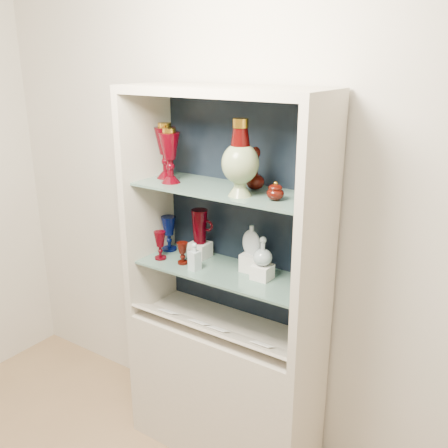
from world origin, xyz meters
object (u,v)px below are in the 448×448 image
Objects in this scene: pedestal_lamp_left at (170,156)px; cobalt_goblet at (169,233)px; enamel_urn at (240,158)px; ruby_goblet_small at (183,253)px; lidded_bowl at (275,190)px; flat_flask at (252,239)px; pedestal_lamp_right at (165,151)px; ruby_decanter_b at (310,177)px; clear_round_decanter at (263,252)px; clear_square_bottle at (195,256)px; ruby_decanter_a at (255,166)px; ruby_goblet_tall at (160,245)px; ruby_pitcher at (200,226)px; cameo_medallion at (318,253)px.

cobalt_goblet is (-0.12, 0.11, -0.46)m from pedestal_lamp_left.
enamel_urn is 0.64m from ruby_goblet_small.
flat_flask is (-0.18, 0.11, -0.30)m from lidded_bowl.
pedestal_lamp_right reaches higher than ruby_decanter_b.
enamel_urn is 0.74m from cobalt_goblet.
lidded_bowl is 0.34m from clear_round_decanter.
cobalt_goblet is at bearing 137.41° from pedestal_lamp_left.
ruby_goblet_small is 0.80× the size of clear_square_bottle.
ruby_decanter_b is at bearing 43.07° from lidded_bowl.
pedestal_lamp_left is 0.11m from pedestal_lamp_right.
cobalt_goblet is 1.40× the size of clear_round_decanter.
ruby_decanter_a is 0.69m from cobalt_goblet.
ruby_goblet_tall is (0.04, -0.13, -0.02)m from cobalt_goblet.
ruby_goblet_small is at bearing -112.70° from ruby_pitcher.
ruby_decanter_a is 1.16× the size of ruby_decanter_b.
ruby_decanter_a is 0.60m from ruby_goblet_small.
enamel_urn reaches higher than pedestal_lamp_left.
ruby_pitcher is (-0.34, 0.01, -0.36)m from ruby_decanter_a.
ruby_pitcher is at bearing 41.86° from ruby_goblet_tall.
pedestal_lamp_left is at bearing -164.68° from ruby_decanter_a.
clear_round_decanter is at bearing 8.02° from ruby_goblet_tall.
ruby_goblet_small is (-0.35, -0.12, -0.48)m from ruby_decanter_a.
ruby_decanter_b is at bearing -16.01° from ruby_pitcher.
clear_square_bottle is 1.18× the size of cameo_medallion.
ruby_decanter_a is at bearing 15.32° from pedestal_lamp_left.
lidded_bowl is 0.37m from cameo_medallion.
cobalt_goblet is (-0.70, 0.10, -0.37)m from lidded_bowl.
pedestal_lamp_right is 2.45× the size of ruby_goblet_small.
ruby_goblet_tall is (-0.08, -0.02, -0.48)m from pedestal_lamp_left.
ruby_goblet_tall is 0.50m from flat_flask.
flat_flask is at bearing 18.94° from ruby_goblet_small.
ruby_decanter_b is at bearing -120.59° from cameo_medallion.
ruby_goblet_tall is 1.05× the size of clear_square_bottle.
cobalt_goblet is 0.31m from clear_square_bottle.
pedestal_lamp_right is at bearing -174.80° from ruby_decanter_a.
clear_square_bottle is (0.10, -0.03, 0.01)m from ruby_goblet_small.
enamel_urn is (0.50, -0.09, 0.03)m from pedestal_lamp_right.
clear_round_decanter is at bearing -4.21° from cobalt_goblet.
pedestal_lamp_left is 1.18× the size of ruby_decanter_a.
lidded_bowl reaches higher than ruby_goblet_small.
flat_flask is at bearing 151.26° from clear_round_decanter.
cobalt_goblet is (-0.03, 0.04, -0.46)m from pedestal_lamp_right.
pedestal_lamp_left is at bearing -38.24° from pedestal_lamp_right.
pedestal_lamp_right is at bearing 154.96° from ruby_goblet_small.
enamel_urn is at bearing -2.54° from pedestal_lamp_left.
ruby_goblet_small is 0.63× the size of ruby_pitcher.
ruby_goblet_small is at bearing -153.78° from flat_flask.
ruby_goblet_small is 0.17m from ruby_pitcher.
ruby_goblet_tall is (-0.77, -0.12, -0.44)m from ruby_decanter_b.
pedestal_lamp_right reaches higher than ruby_goblet_tall.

